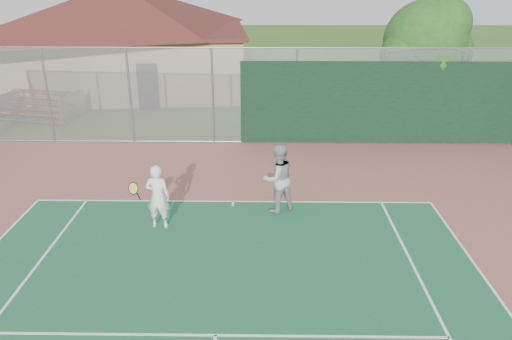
{
  "coord_description": "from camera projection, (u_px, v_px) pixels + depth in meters",
  "views": [
    {
      "loc": [
        0.82,
        -0.67,
        6.03
      ],
      "look_at": [
        0.65,
        10.59,
        1.49
      ],
      "focal_mm": 35.0,
      "sensor_mm": 36.0,
      "label": 1
    }
  ],
  "objects": [
    {
      "name": "bleachers",
      "position": [
        39.0,
        106.0,
        21.41
      ],
      "size": [
        3.32,
        2.31,
        1.12
      ],
      "rotation": [
        0.0,
        0.0,
        -0.22
      ],
      "color": "maroon",
      "rests_on": "ground"
    },
    {
      "name": "clubhouse",
      "position": [
        123.0,
        34.0,
        25.81
      ],
      "size": [
        14.03,
        10.07,
        5.71
      ],
      "rotation": [
        0.0,
        0.0,
        0.1
      ],
      "color": "tan",
      "rests_on": "ground"
    },
    {
      "name": "player_grey_back",
      "position": [
        278.0,
        179.0,
        13.07
      ],
      "size": [
        1.13,
        1.05,
        1.85
      ],
      "rotation": [
        0.0,
        0.0,
        3.66
      ],
      "color": "#A1A4A6",
      "rests_on": "ground"
    },
    {
      "name": "player_white_front",
      "position": [
        157.0,
        197.0,
        12.24
      ],
      "size": [
        1.02,
        0.7,
        1.65
      ],
      "rotation": [
        0.0,
        0.0,
        3.04
      ],
      "color": "white",
      "rests_on": "ground"
    },
    {
      "name": "tree",
      "position": [
        427.0,
        45.0,
        18.82
      ],
      "size": [
        3.69,
        3.5,
        5.15
      ],
      "color": "#382414",
      "rests_on": "ground"
    },
    {
      "name": "back_fence",
      "position": [
        299.0,
        100.0,
        17.98
      ],
      "size": [
        20.08,
        0.11,
        3.53
      ],
      "color": "gray",
      "rests_on": "ground"
    }
  ]
}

